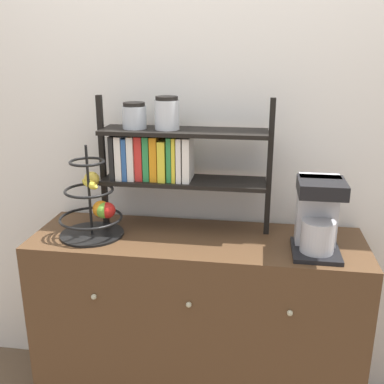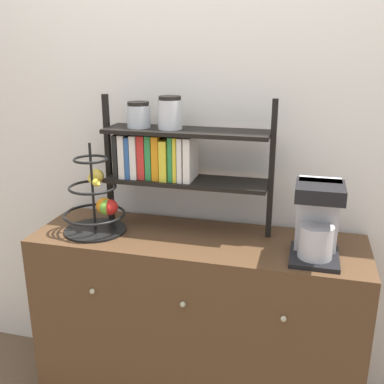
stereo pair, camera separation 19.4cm
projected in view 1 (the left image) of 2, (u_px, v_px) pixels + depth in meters
wall_back at (205, 137)px, 2.14m from camera, size 7.00×0.05×2.60m
sideboard at (197, 324)px, 2.14m from camera, size 1.48×0.48×0.90m
coffee_maker at (318, 215)px, 1.83m from camera, size 0.19×0.23×0.32m
fruit_stand at (94, 207)px, 2.00m from camera, size 0.29×0.29×0.41m
shelf_hutch at (162, 151)px, 2.01m from camera, size 0.78×0.20×0.61m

